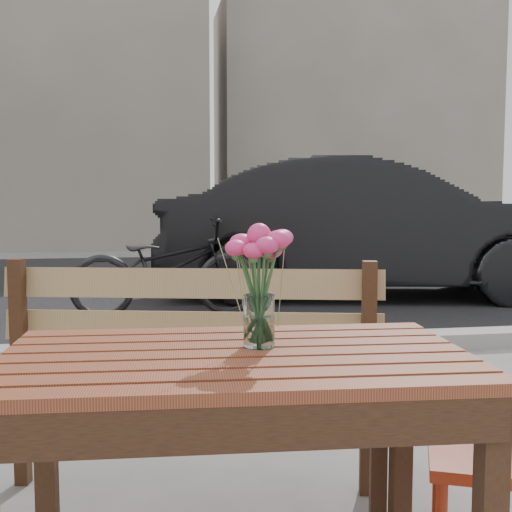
{
  "coord_description": "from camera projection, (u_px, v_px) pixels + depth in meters",
  "views": [
    {
      "loc": [
        -0.35,
        -1.5,
        1.13
      ],
      "look_at": [
        -0.06,
        0.21,
        0.98
      ],
      "focal_mm": 45.0,
      "sensor_mm": 36.0,
      "label": 1
    }
  ],
  "objects": [
    {
      "name": "parked_car",
      "position": [
        369.0,
        229.0,
        7.4
      ],
      "size": [
        4.98,
        2.5,
        1.57
      ],
      "primitive_type": "imported",
      "rotation": [
        0.0,
        0.0,
        1.39
      ],
      "color": "black",
      "rests_on": "ground"
    },
    {
      "name": "main_bench",
      "position": [
        187.0,
        353.0,
        2.38
      ],
      "size": [
        1.54,
        0.77,
        0.92
      ],
      "rotation": [
        0.0,
        0.0,
        -0.23
      ],
      "color": "#A27F54",
      "rests_on": "ground"
    },
    {
      "name": "backdrop_buildings",
      "position": [
        168.0,
        96.0,
        15.47
      ],
      "size": [
        15.5,
        4.0,
        8.0
      ],
      "color": "slate",
      "rests_on": "ground"
    },
    {
      "name": "bicycle",
      "position": [
        166.0,
        268.0,
        6.1
      ],
      "size": [
        1.82,
        0.68,
        0.95
      ],
      "primitive_type": "imported",
      "rotation": [
        0.0,
        0.0,
        1.6
      ],
      "color": "black",
      "rests_on": "ground"
    },
    {
      "name": "main_vase",
      "position": [
        259.0,
        270.0,
        1.69
      ],
      "size": [
        0.18,
        0.18,
        0.33
      ],
      "color": "white",
      "rests_on": "main_table"
    },
    {
      "name": "main_table",
      "position": [
        236.0,
        399.0,
        1.66
      ],
      "size": [
        1.23,
        0.77,
        0.74
      ],
      "rotation": [
        0.0,
        0.0,
        -0.06
      ],
      "color": "maroon",
      "rests_on": "ground"
    },
    {
      "name": "street",
      "position": [
        184.0,
        306.0,
        6.6
      ],
      "size": [
        30.0,
        8.12,
        0.12
      ],
      "color": "black",
      "rests_on": "ground"
    }
  ]
}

